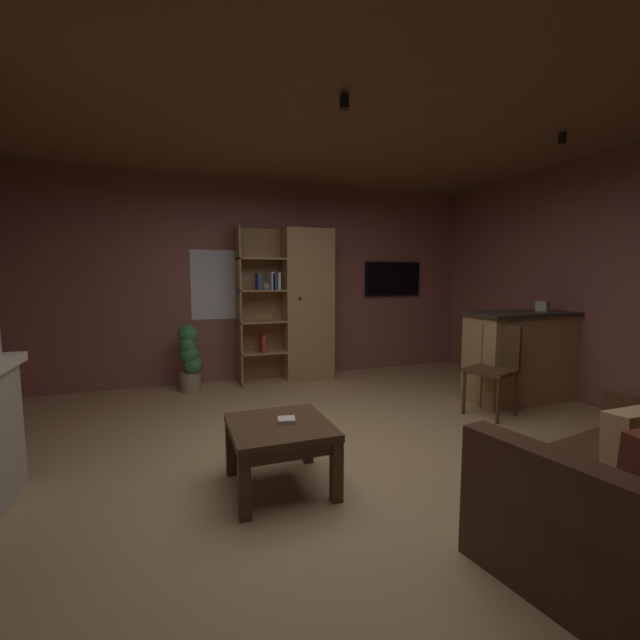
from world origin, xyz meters
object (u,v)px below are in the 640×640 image
object	(u,v)px
bookshelf_cabinet	(301,305)
coffee_table	(280,436)
tissue_box	(543,306)
table_book_0	(286,420)
kitchen_bar_counter	(530,355)
potted_floor_plant	(190,357)
wall_mounted_tv	(393,279)
dining_chair	(495,363)

from	to	relation	value
bookshelf_cabinet	coffee_table	bearing A→B (deg)	-109.83
tissue_box	table_book_0	size ratio (longest dim) A/B	1.06
tissue_box	coffee_table	world-z (taller)	tissue_box
kitchen_bar_counter	table_book_0	world-z (taller)	kitchen_bar_counter
bookshelf_cabinet	kitchen_bar_counter	xyz separation A→B (m)	(2.20, -1.77, -0.51)
kitchen_bar_counter	potted_floor_plant	world-z (taller)	kitchen_bar_counter
kitchen_bar_counter	coffee_table	bearing A→B (deg)	-162.68
tissue_box	table_book_0	xyz separation A→B (m)	(-3.32, -1.00, -0.61)
table_book_0	wall_mounted_tv	distance (m)	3.98
coffee_table	wall_mounted_tv	distance (m)	4.04
bookshelf_cabinet	dining_chair	size ratio (longest dim) A/B	2.22
kitchen_bar_counter	dining_chair	size ratio (longest dim) A/B	1.68
wall_mounted_tv	dining_chair	bearing A→B (deg)	-92.09
kitchen_bar_counter	table_book_0	distance (m)	3.31
bookshelf_cabinet	dining_chair	distance (m)	2.56
tissue_box	wall_mounted_tv	size ratio (longest dim) A/B	0.13
table_book_0	dining_chair	bearing A→B (deg)	16.42
table_book_0	wall_mounted_tv	bearing A→B (deg)	50.20
bookshelf_cabinet	coffee_table	size ratio (longest dim) A/B	3.08
tissue_box	kitchen_bar_counter	bearing A→B (deg)	-176.94
bookshelf_cabinet	potted_floor_plant	xyz separation A→B (m)	(-1.47, -0.13, -0.59)
kitchen_bar_counter	dining_chair	distance (m)	0.81
kitchen_bar_counter	coffee_table	world-z (taller)	kitchen_bar_counter
bookshelf_cabinet	coffee_table	world-z (taller)	bookshelf_cabinet
table_book_0	potted_floor_plant	world-z (taller)	potted_floor_plant
tissue_box	coffee_table	bearing A→B (deg)	-163.35
bookshelf_cabinet	kitchen_bar_counter	distance (m)	2.87
tissue_box	potted_floor_plant	distance (m)	4.22
bookshelf_cabinet	table_book_0	world-z (taller)	bookshelf_cabinet
table_book_0	bookshelf_cabinet	bearing A→B (deg)	70.98
kitchen_bar_counter	dining_chair	xyz separation A→B (m)	(-0.76, -0.28, 0.02)
table_book_0	wall_mounted_tv	world-z (taller)	wall_mounted_tv
tissue_box	coffee_table	distance (m)	3.59
coffee_table	potted_floor_plant	size ratio (longest dim) A/B	0.80
coffee_table	table_book_0	distance (m)	0.11
kitchen_bar_counter	table_book_0	size ratio (longest dim) A/B	13.67
bookshelf_cabinet	tissue_box	distance (m)	2.95
bookshelf_cabinet	table_book_0	bearing A→B (deg)	-109.02
tissue_box	potted_floor_plant	world-z (taller)	tissue_box
dining_chair	coffee_table	bearing A→B (deg)	-163.65
bookshelf_cabinet	potted_floor_plant	distance (m)	1.59
potted_floor_plant	wall_mounted_tv	size ratio (longest dim) A/B	0.90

